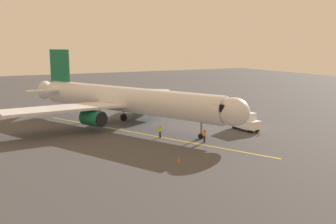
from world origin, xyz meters
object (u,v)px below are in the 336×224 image
(airplane, at_px, (124,100))
(safety_cone_nose_left, at_px, (179,160))
(ground_crew_marshaller, at_px, (204,136))
(safety_cone_nose_right, at_px, (259,134))
(ground_crew_loader, at_px, (87,116))
(box_truck_near_nose, at_px, (245,121))
(ground_crew_wing_walker, at_px, (160,131))
(box_truck_portside, at_px, (234,110))

(airplane, distance_m, safety_cone_nose_left, 20.54)
(ground_crew_marshaller, distance_m, safety_cone_nose_right, 8.68)
(ground_crew_loader, height_order, safety_cone_nose_right, ground_crew_loader)
(ground_crew_loader, distance_m, box_truck_near_nose, 25.05)
(ground_crew_marshaller, relative_size, ground_crew_loader, 1.00)
(airplane, relative_size, ground_crew_wing_walker, 21.97)
(ground_crew_wing_walker, xyz_separation_m, box_truck_near_nose, (-13.03, 1.42, 0.50))
(ground_crew_marshaller, relative_size, ground_crew_wing_walker, 1.00)
(box_truck_near_nose, xyz_separation_m, safety_cone_nose_left, (16.03, 9.26, -1.11))
(ground_crew_wing_walker, bearing_deg, ground_crew_marshaller, 128.87)
(ground_crew_marshaller, bearing_deg, safety_cone_nose_left, 40.09)
(ground_crew_marshaller, xyz_separation_m, box_truck_near_nose, (-9.11, -3.44, 0.50))
(ground_crew_marshaller, relative_size, safety_cone_nose_right, 3.11)
(box_truck_near_nose, distance_m, box_truck_portside, 9.37)
(safety_cone_nose_right, bearing_deg, ground_crew_marshaller, -1.60)
(airplane, height_order, ground_crew_marshaller, airplane)
(box_truck_near_nose, height_order, safety_cone_nose_left, box_truck_near_nose)
(box_truck_near_nose, distance_m, safety_cone_nose_left, 18.54)
(airplane, bearing_deg, ground_crew_wing_walker, 98.72)
(ground_crew_loader, relative_size, box_truck_portside, 0.34)
(box_truck_near_nose, bearing_deg, ground_crew_marshaller, 20.66)
(ground_crew_marshaller, height_order, box_truck_portside, box_truck_portside)
(airplane, relative_size, box_truck_portside, 7.54)
(airplane, bearing_deg, safety_cone_nose_left, 85.62)
(airplane, relative_size, safety_cone_nose_left, 68.31)
(box_truck_portside, distance_m, safety_cone_nose_right, 12.97)
(safety_cone_nose_right, bearing_deg, ground_crew_loader, -47.56)
(ground_crew_marshaller, bearing_deg, safety_cone_nose_right, 178.40)
(ground_crew_marshaller, xyz_separation_m, ground_crew_loader, (9.76, -19.90, 0.00))
(ground_crew_loader, bearing_deg, safety_cone_nose_right, 132.44)
(ground_crew_loader, distance_m, box_truck_portside, 24.52)
(airplane, bearing_deg, safety_cone_nose_right, 133.92)
(ground_crew_marshaller, xyz_separation_m, safety_cone_nose_right, (-8.66, 0.24, -0.61))
(ground_crew_loader, relative_size, safety_cone_nose_right, 3.11)
(ground_crew_wing_walker, height_order, box_truck_near_nose, box_truck_near_nose)
(ground_crew_wing_walker, bearing_deg, safety_cone_nose_left, 74.33)
(ground_crew_loader, relative_size, safety_cone_nose_left, 3.11)
(box_truck_portside, relative_size, safety_cone_nose_right, 9.06)
(safety_cone_nose_left, bearing_deg, ground_crew_loader, -83.67)
(airplane, distance_m, ground_crew_marshaller, 15.61)
(ground_crew_wing_walker, distance_m, safety_cone_nose_left, 11.11)
(ground_crew_loader, bearing_deg, airplane, 128.23)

